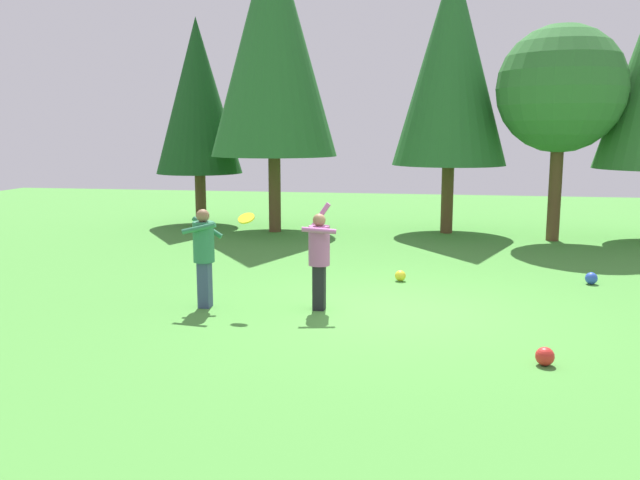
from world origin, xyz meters
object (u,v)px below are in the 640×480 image
at_px(person_thrower, 319,253).
at_px(frisbee, 246,218).
at_px(tree_right, 561,90).
at_px(tree_far_left, 198,97).
at_px(person_catcher, 204,250).
at_px(ball_blue, 591,278).
at_px(tree_left, 273,42).
at_px(ball_red, 545,356).
at_px(tree_center, 451,63).
at_px(ball_yellow, 400,276).

height_order(person_thrower, frisbee, person_thrower).
relative_size(frisbee, tree_right, 0.06).
bearing_deg(tree_far_left, person_catcher, -69.56).
height_order(ball_blue, tree_left, tree_left).
relative_size(ball_red, tree_right, 0.04).
distance_m(person_catcher, tree_center, 10.35).
relative_size(person_catcher, tree_center, 0.22).
xyz_separation_m(person_thrower, tree_right, (4.84, 7.76, 2.95)).
distance_m(frisbee, tree_center, 9.90).
relative_size(frisbee, ball_yellow, 1.53).
relative_size(tree_far_left, tree_right, 1.12).
distance_m(person_catcher, tree_right, 10.79).
relative_size(ball_yellow, tree_left, 0.02).
xyz_separation_m(frisbee, ball_red, (4.31, -1.88, -1.36)).
relative_size(frisbee, tree_left, 0.04).
bearing_deg(tree_far_left, tree_center, -3.14).
relative_size(frisbee, ball_red, 1.38).
bearing_deg(tree_left, ball_red, -59.69).
bearing_deg(person_catcher, ball_blue, 22.47).
relative_size(tree_far_left, tree_center, 0.83).
bearing_deg(person_catcher, tree_center, 65.03).
distance_m(person_catcher, frisbee, 0.89).
distance_m(ball_red, tree_right, 10.64).
distance_m(frisbee, tree_right, 10.22).
xyz_separation_m(ball_red, tree_far_left, (-8.46, 11.09, 3.73)).
xyz_separation_m(person_thrower, ball_blue, (4.72, 2.63, -0.81)).
bearing_deg(person_catcher, frisbee, 0.00).
bearing_deg(tree_far_left, tree_left, -21.68).
height_order(person_catcher, tree_right, tree_right).
distance_m(person_catcher, ball_yellow, 3.99).
height_order(person_thrower, person_catcher, person_thrower).
relative_size(frisbee, ball_blue, 1.42).
xyz_separation_m(person_catcher, tree_right, (6.69, 7.95, 2.92)).
relative_size(person_catcher, ball_red, 6.95).
xyz_separation_m(person_catcher, ball_red, (5.03, -1.88, -0.83)).
xyz_separation_m(frisbee, ball_blue, (5.86, 2.81, -1.37)).
distance_m(tree_left, tree_center, 4.89).
bearing_deg(tree_left, frisbee, -79.16).
xyz_separation_m(ball_yellow, tree_center, (0.94, 6.35, 4.56)).
bearing_deg(tree_center, ball_yellow, -98.37).
bearing_deg(person_thrower, tree_left, -80.27).
xyz_separation_m(person_thrower, tree_far_left, (-5.29, 9.02, 2.92)).
distance_m(person_catcher, tree_left, 9.28).
distance_m(ball_yellow, tree_left, 8.62).
relative_size(tree_left, tree_center, 1.12).
bearing_deg(person_catcher, tree_left, 95.19).
bearing_deg(tree_far_left, ball_red, -52.64).
relative_size(person_catcher, frisbee, 5.02).
bearing_deg(tree_left, tree_right, -1.80).
height_order(frisbee, tree_right, tree_right).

